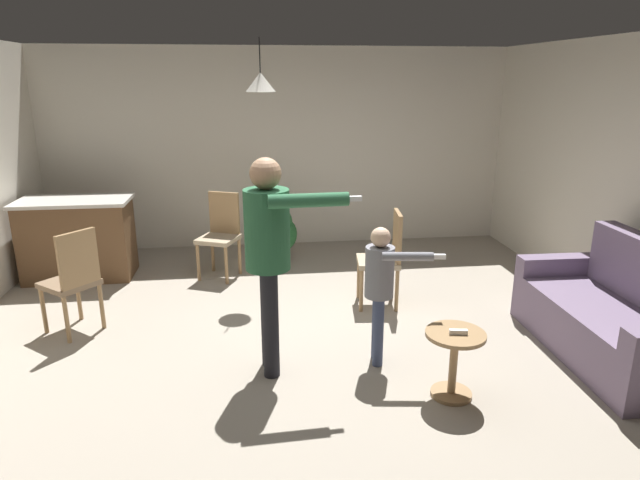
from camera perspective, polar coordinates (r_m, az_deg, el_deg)
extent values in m
plane|color=#9E9384|center=(4.99, -1.83, -10.88)|extent=(7.68, 7.68, 0.00)
cube|color=silver|center=(7.67, -4.26, 9.47)|extent=(6.40, 0.10, 2.70)
cube|color=slate|center=(5.32, 27.68, -8.37)|extent=(0.88, 1.46, 0.45)
cube|color=slate|center=(5.92, 23.58, -4.44)|extent=(0.85, 0.20, 0.63)
cylinder|color=#99754C|center=(6.18, 25.97, -6.73)|extent=(0.05, 0.05, 0.06)
cylinder|color=#99754C|center=(4.66, 29.36, -14.91)|extent=(0.05, 0.05, 0.06)
cylinder|color=#99754C|center=(5.87, 20.52, -7.28)|extent=(0.05, 0.05, 0.06)
cube|color=brown|center=(7.04, -23.88, -0.04)|extent=(1.20, 0.60, 0.91)
cube|color=beige|center=(6.93, -24.34, 3.73)|extent=(1.26, 0.66, 0.04)
cylinder|color=#99754C|center=(4.16, 13.95, -9.52)|extent=(0.44, 0.44, 0.03)
cylinder|color=#99754C|center=(4.28, 13.70, -12.66)|extent=(0.06, 0.06, 0.49)
cylinder|color=#99754C|center=(4.39, 13.49, -15.28)|extent=(0.31, 0.31, 0.03)
cylinder|color=black|center=(4.51, -5.37, -7.85)|extent=(0.13, 0.13, 0.88)
cylinder|color=black|center=(4.34, -5.16, -8.84)|extent=(0.13, 0.13, 0.88)
cylinder|color=#265938|center=(4.17, -5.54, 1.07)|extent=(0.35, 0.35, 0.62)
sphere|color=#9E7556|center=(4.07, -5.71, 6.91)|extent=(0.24, 0.24, 0.24)
cylinder|color=#265938|center=(4.37, -5.74, 1.37)|extent=(0.10, 0.10, 0.59)
cylinder|color=#265938|center=(3.94, -1.15, 4.16)|extent=(0.59, 0.13, 0.10)
cube|color=white|center=(4.00, 3.44, 4.33)|extent=(0.13, 0.04, 0.04)
cylinder|color=#384260|center=(4.67, 5.95, -8.90)|extent=(0.09, 0.09, 0.59)
cylinder|color=#384260|center=(4.56, 6.10, -9.57)|extent=(0.09, 0.09, 0.59)
cylinder|color=slate|center=(4.42, 6.22, -3.32)|extent=(0.23, 0.23, 0.42)
sphere|color=#D8AD8C|center=(4.33, 6.34, 0.29)|extent=(0.16, 0.16, 0.16)
cylinder|color=slate|center=(4.55, 6.05, -2.99)|extent=(0.07, 0.07, 0.39)
cylinder|color=slate|center=(4.26, 9.11, -1.71)|extent=(0.40, 0.12, 0.07)
cube|color=white|center=(4.30, 12.11, -1.70)|extent=(0.13, 0.05, 0.04)
cylinder|color=#99754C|center=(6.68, -8.38, -1.67)|extent=(0.04, 0.04, 0.45)
cylinder|color=#99754C|center=(6.84, -11.12, -1.38)|extent=(0.04, 0.04, 0.45)
cylinder|color=#99754C|center=(6.37, -9.74, -2.63)|extent=(0.04, 0.04, 0.45)
cylinder|color=#99754C|center=(6.54, -12.57, -2.31)|extent=(0.04, 0.04, 0.45)
cube|color=tan|center=(6.53, -10.56, 0.10)|extent=(0.55, 0.55, 0.05)
cube|color=#99754C|center=(6.62, -9.95, 2.83)|extent=(0.36, 0.19, 0.50)
cylinder|color=#99754C|center=(5.61, 8.01, -5.25)|extent=(0.04, 0.04, 0.45)
cylinder|color=#99754C|center=(5.95, 7.52, -3.96)|extent=(0.04, 0.04, 0.45)
cylinder|color=#99754C|center=(5.57, 4.33, -5.30)|extent=(0.04, 0.04, 0.45)
cylinder|color=#99754C|center=(5.91, 4.05, -3.99)|extent=(0.04, 0.04, 0.45)
cube|color=tan|center=(5.67, 6.05, -2.25)|extent=(0.47, 0.47, 0.05)
cube|color=#99754C|center=(5.61, 8.07, 0.42)|extent=(0.09, 0.38, 0.50)
cylinder|color=#99754C|center=(5.42, -24.90, -7.54)|extent=(0.04, 0.04, 0.45)
cylinder|color=#99754C|center=(5.60, -21.80, -6.42)|extent=(0.04, 0.04, 0.45)
cylinder|color=#99754C|center=(5.71, -26.85, -6.59)|extent=(0.04, 0.04, 0.45)
cylinder|color=#99754C|center=(5.88, -23.85, -5.55)|extent=(0.04, 0.04, 0.45)
cube|color=#7F664C|center=(5.56, -24.66, -4.13)|extent=(0.59, 0.59, 0.05)
cube|color=#99754C|center=(5.32, -23.90, -1.80)|extent=(0.28, 0.31, 0.50)
cylinder|color=#B7B2AD|center=(7.05, -4.31, -1.52)|extent=(0.28, 0.28, 0.22)
sphere|color=#235B2D|center=(6.97, -4.36, 0.64)|extent=(0.48, 0.48, 0.48)
sphere|color=#235B2D|center=(6.93, -4.39, 1.97)|extent=(0.36, 0.36, 0.36)
cube|color=white|center=(4.12, 14.22, -9.27)|extent=(0.13, 0.06, 0.04)
cone|color=silver|center=(6.05, -6.22, 16.05)|extent=(0.32, 0.32, 0.20)
cylinder|color=black|center=(6.06, -6.31, 18.60)|extent=(0.01, 0.01, 0.36)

